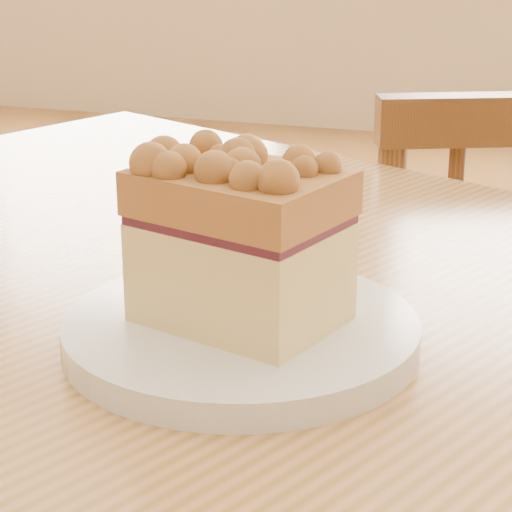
{
  "coord_description": "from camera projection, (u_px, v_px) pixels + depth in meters",
  "views": [
    {
      "loc": [
        0.24,
        -0.49,
        1.01
      ],
      "look_at": [
        0.06,
        0.07,
        0.8
      ],
      "focal_mm": 70.0,
      "sensor_mm": 36.0,
      "label": 1
    }
  ],
  "objects": [
    {
      "name": "plate",
      "position": [
        241.0,
        334.0,
        0.61
      ],
      "size": [
        0.22,
        0.22,
        0.02
      ],
      "color": "white",
      "rests_on": "cafe_table_main"
    },
    {
      "name": "cake_slice",
      "position": [
        236.0,
        232.0,
        0.59
      ],
      "size": [
        0.14,
        0.12,
        0.11
      ],
      "rotation": [
        0.0,
        0.0,
        -0.3
      ],
      "color": "#E4C080",
      "rests_on": "plate"
    },
    {
      "name": "cafe_chair_main",
      "position": [
        473.0,
        377.0,
        1.31
      ],
      "size": [
        0.49,
        0.49,
        0.82
      ],
      "rotation": [
        0.0,
        0.0,
        3.53
      ],
      "color": "brown",
      "rests_on": "ground"
    },
    {
      "name": "cafe_table_main",
      "position": [
        246.0,
        447.0,
        0.7
      ],
      "size": [
        1.35,
        1.17,
        0.75
      ],
      "rotation": [
        0.0,
        0.0,
        -0.43
      ],
      "color": "tan",
      "rests_on": "ground"
    }
  ]
}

